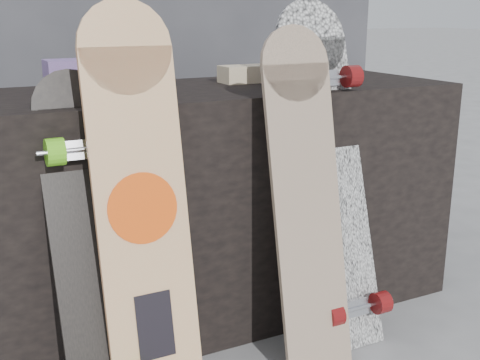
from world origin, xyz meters
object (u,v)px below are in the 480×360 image
longboard_cascadia (330,168)px  vendor_table (222,200)px  skateboard_dark (92,244)px  longboard_geisha (141,202)px  longboard_celtic (306,192)px

longboard_cascadia → vendor_table: bearing=125.6°
longboard_cascadia → skateboard_dark: (-0.78, -0.05, -0.10)m
vendor_table → longboard_geisha: size_ratio=1.48×
skateboard_dark → longboard_geisha: bearing=-18.3°
vendor_table → longboard_cascadia: size_ratio=1.47×
longboard_geisha → vendor_table: bearing=44.2°
vendor_table → longboard_geisha: bearing=-135.8°
longboard_celtic → longboard_cascadia: (0.16, 0.11, 0.03)m
longboard_celtic → longboard_cascadia: bearing=34.7°
longboard_geisha → skateboard_dark: bearing=161.7°
longboard_geisha → longboard_celtic: longboard_geisha is taller
longboard_celtic → skateboard_dark: (-0.61, 0.06, -0.07)m
vendor_table → skateboard_dark: size_ratio=1.77×
longboard_geisha → longboard_cascadia: size_ratio=0.99×
longboard_geisha → skateboard_dark: size_ratio=1.20×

